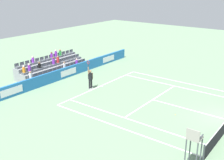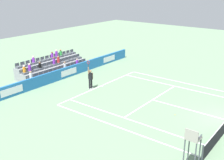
# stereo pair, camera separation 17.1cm
# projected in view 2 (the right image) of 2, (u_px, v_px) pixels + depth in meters

# --- Properties ---
(line_baseline) EXTENTS (10.97, 0.10, 0.01)m
(line_baseline) POSITION_uv_depth(u_px,v_px,m) (101.00, 86.00, 26.57)
(line_baseline) COLOR white
(line_baseline) RESTS_ON ground
(line_service) EXTENTS (8.23, 0.10, 0.01)m
(line_service) POSITION_uv_depth(u_px,v_px,m) (153.00, 100.00, 23.42)
(line_service) COLOR white
(line_service) RESTS_ON ground
(line_centre_service) EXTENTS (0.10, 6.40, 0.01)m
(line_centre_service) POSITION_uv_depth(u_px,v_px,m) (189.00, 110.00, 21.58)
(line_centre_service) COLOR white
(line_centre_service) RESTS_ON ground
(line_singles_sideline_left) EXTENTS (0.10, 11.89, 0.01)m
(line_singles_sideline_left) POSITION_uv_depth(u_px,v_px,m) (129.00, 119.00, 20.07)
(line_singles_sideline_left) COLOR white
(line_singles_sideline_left) RESTS_ON ground
(line_singles_sideline_right) EXTENTS (0.10, 11.89, 0.01)m
(line_singles_sideline_right) POSITION_uv_depth(u_px,v_px,m) (179.00, 87.00, 26.24)
(line_singles_sideline_right) COLOR white
(line_singles_sideline_right) RESTS_ON ground
(line_doubles_sideline_left) EXTENTS (0.10, 11.89, 0.01)m
(line_doubles_sideline_left) POSITION_uv_depth(u_px,v_px,m) (118.00, 127.00, 19.04)
(line_doubles_sideline_left) COLOR white
(line_doubles_sideline_left) RESTS_ON ground
(line_doubles_sideline_right) EXTENTS (0.10, 11.89, 0.01)m
(line_doubles_sideline_right) POSITION_uv_depth(u_px,v_px,m) (185.00, 83.00, 27.27)
(line_doubles_sideline_right) COLOR white
(line_doubles_sideline_right) RESTS_ON ground
(line_centre_mark) EXTENTS (0.10, 0.20, 0.01)m
(line_centre_mark) POSITION_uv_depth(u_px,v_px,m) (102.00, 86.00, 26.51)
(line_centre_mark) COLOR white
(line_centre_mark) RESTS_ON ground
(sponsor_barrier) EXTENTS (19.95, 0.22, 1.09)m
(sponsor_barrier) POSITION_uv_depth(u_px,v_px,m) (68.00, 72.00, 28.88)
(sponsor_barrier) COLOR #1E66AD
(sponsor_barrier) RESTS_ON ground
(tennis_player) EXTENTS (0.53, 0.37, 2.85)m
(tennis_player) POSITION_uv_depth(u_px,v_px,m) (90.00, 78.00, 25.52)
(tennis_player) COLOR black
(tennis_player) RESTS_ON ground
(umpire_chair) EXTENTS (0.70, 0.70, 2.34)m
(umpire_chair) POSITION_uv_depth(u_px,v_px,m) (192.00, 143.00, 14.35)
(umpire_chair) COLOR #474C54
(umpire_chair) RESTS_ON ground
(stadium_stand) EXTENTS (8.06, 2.85, 2.20)m
(stadium_stand) POSITION_uv_depth(u_px,v_px,m) (53.00, 68.00, 30.20)
(stadium_stand) COLOR gray
(stadium_stand) RESTS_ON ground
(loose_tennis_ball) EXTENTS (0.07, 0.07, 0.07)m
(loose_tennis_ball) POSITION_uv_depth(u_px,v_px,m) (175.00, 115.00, 20.70)
(loose_tennis_ball) COLOR #D1E533
(loose_tennis_ball) RESTS_ON ground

